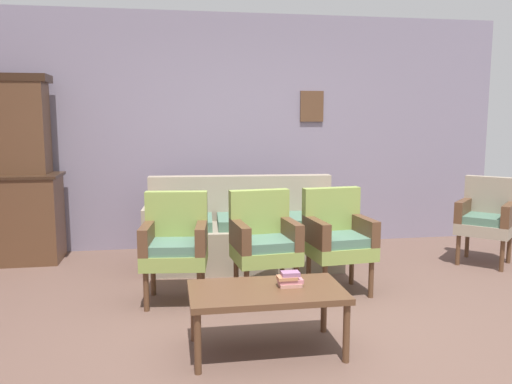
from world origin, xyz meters
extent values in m
plane|color=brown|center=(0.00, 0.00, 0.00)|extent=(7.68, 7.68, 0.00)
cube|color=gray|center=(0.00, 2.63, 1.35)|extent=(6.40, 0.06, 2.70)
cube|color=brown|center=(0.90, 2.58, 1.65)|extent=(0.28, 0.02, 0.36)
cube|color=brown|center=(-2.49, 2.25, 0.45)|extent=(1.10, 0.52, 0.90)
cube|color=#342115|center=(-2.49, 2.25, 0.92)|extent=(1.16, 0.55, 0.03)
cube|color=brown|center=(-2.49, 2.33, 1.41)|extent=(0.90, 0.36, 0.95)
cube|color=gray|center=(-0.05, 1.72, 0.21)|extent=(2.01, 0.93, 0.42)
cube|color=gray|center=(-0.03, 2.04, 0.66)|extent=(1.96, 0.29, 0.48)
cube|color=gray|center=(0.84, 1.66, 0.54)|extent=(0.21, 0.81, 0.24)
cube|color=gray|center=(-0.95, 1.78, 0.54)|extent=(0.21, 0.81, 0.24)
cube|color=#4C705B|center=(0.51, 1.64, 0.47)|extent=(0.55, 0.59, 0.10)
cube|color=#4C705B|center=(-0.06, 1.68, 0.47)|extent=(0.55, 0.59, 0.10)
cube|color=#4C705B|center=(-0.63, 1.72, 0.47)|extent=(0.55, 0.59, 0.10)
cube|color=#849947|center=(-0.76, 0.72, 0.38)|extent=(0.57, 0.54, 0.12)
cube|color=#4C705B|center=(-0.76, 0.70, 0.47)|extent=(0.49, 0.46, 0.10)
cube|color=#849947|center=(-0.73, 0.92, 0.67)|extent=(0.53, 0.16, 0.46)
cube|color=brown|center=(-0.54, 0.69, 0.55)|extent=(0.14, 0.49, 0.22)
cube|color=brown|center=(-0.97, 0.75, 0.55)|extent=(0.14, 0.49, 0.22)
cylinder|color=brown|center=(-0.57, 0.51, 0.16)|extent=(0.04, 0.04, 0.32)
cylinder|color=brown|center=(-0.99, 0.56, 0.16)|extent=(0.04, 0.04, 0.32)
cylinder|color=brown|center=(-0.53, 0.88, 0.16)|extent=(0.04, 0.04, 0.32)
cylinder|color=brown|center=(-0.94, 0.93, 0.16)|extent=(0.04, 0.04, 0.32)
cube|color=#849947|center=(-0.01, 0.70, 0.38)|extent=(0.56, 0.53, 0.12)
cube|color=#4C705B|center=(0.00, 0.68, 0.47)|extent=(0.48, 0.45, 0.10)
cube|color=#849947|center=(-0.03, 0.90, 0.67)|extent=(0.53, 0.15, 0.46)
cube|color=brown|center=(0.21, 0.72, 0.55)|extent=(0.13, 0.49, 0.22)
cube|color=brown|center=(-0.23, 0.68, 0.55)|extent=(0.13, 0.49, 0.22)
cylinder|color=brown|center=(0.22, 0.53, 0.16)|extent=(0.04, 0.04, 0.32)
cylinder|color=brown|center=(-0.20, 0.49, 0.16)|extent=(0.04, 0.04, 0.32)
cylinder|color=brown|center=(0.18, 0.91, 0.16)|extent=(0.04, 0.04, 0.32)
cylinder|color=brown|center=(-0.23, 0.87, 0.16)|extent=(0.04, 0.04, 0.32)
cube|color=#849947|center=(0.65, 0.73, 0.38)|extent=(0.56, 0.53, 0.12)
cube|color=#4C705B|center=(0.65, 0.71, 0.47)|extent=(0.48, 0.45, 0.10)
cube|color=#849947|center=(0.63, 0.93, 0.67)|extent=(0.53, 0.15, 0.46)
cube|color=brown|center=(0.87, 0.75, 0.55)|extent=(0.13, 0.49, 0.22)
cube|color=brown|center=(0.43, 0.71, 0.55)|extent=(0.13, 0.49, 0.22)
cylinder|color=brown|center=(0.88, 0.56, 0.16)|extent=(0.04, 0.04, 0.32)
cylinder|color=brown|center=(0.46, 0.52, 0.16)|extent=(0.04, 0.04, 0.32)
cylinder|color=brown|center=(0.84, 0.94, 0.16)|extent=(0.04, 0.04, 0.32)
cylinder|color=brown|center=(0.43, 0.90, 0.16)|extent=(0.04, 0.04, 0.32)
cube|color=gray|center=(2.43, 1.35, 0.38)|extent=(0.71, 0.71, 0.12)
cube|color=#4C705B|center=(2.42, 1.34, 0.47)|extent=(0.60, 0.60, 0.10)
cube|color=gray|center=(2.57, 1.49, 0.67)|extent=(0.44, 0.44, 0.46)
cube|color=brown|center=(2.59, 1.20, 0.55)|extent=(0.39, 0.40, 0.22)
cube|color=brown|center=(2.27, 1.50, 0.55)|extent=(0.39, 0.40, 0.22)
cylinder|color=brown|center=(2.45, 1.07, 0.16)|extent=(0.04, 0.04, 0.32)
cylinder|color=brown|center=(2.15, 1.36, 0.16)|extent=(0.04, 0.04, 0.32)
cylinder|color=brown|center=(2.71, 1.34, 0.16)|extent=(0.04, 0.04, 0.32)
cylinder|color=brown|center=(2.42, 1.63, 0.16)|extent=(0.04, 0.04, 0.32)
cube|color=brown|center=(-0.18, -0.30, 0.40)|extent=(1.00, 0.56, 0.04)
cylinder|color=brown|center=(-0.64, -0.06, 0.19)|extent=(0.04, 0.04, 0.38)
cylinder|color=brown|center=(0.28, -0.06, 0.19)|extent=(0.04, 0.04, 0.38)
cylinder|color=brown|center=(-0.64, -0.54, 0.19)|extent=(0.04, 0.04, 0.38)
cylinder|color=brown|center=(0.28, -0.54, 0.19)|extent=(0.04, 0.04, 0.38)
cube|color=tan|center=(-0.02, -0.27, 0.43)|extent=(0.15, 0.10, 0.02)
cube|color=#C5757F|center=(-0.02, -0.26, 0.46)|extent=(0.16, 0.10, 0.03)
cube|color=#BB7852|center=(-0.04, -0.28, 0.48)|extent=(0.13, 0.09, 0.02)
cube|color=#946186|center=(-0.02, -0.27, 0.51)|extent=(0.12, 0.08, 0.03)
camera|label=1|loc=(-0.79, -3.50, 1.51)|focal=36.72mm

